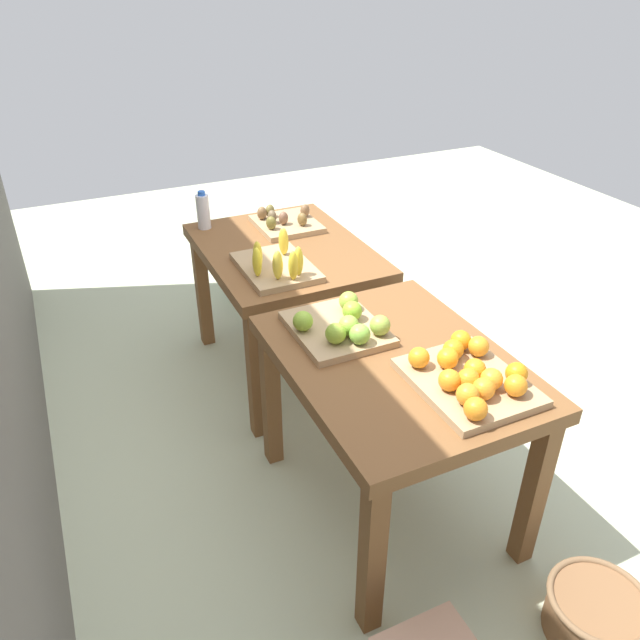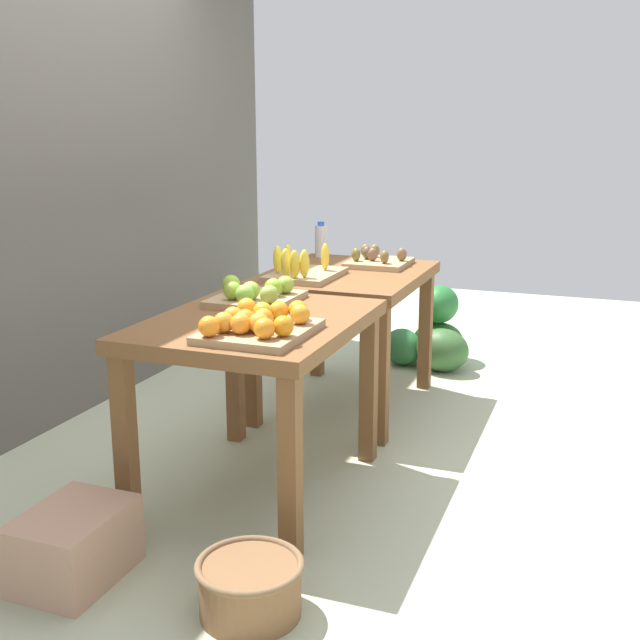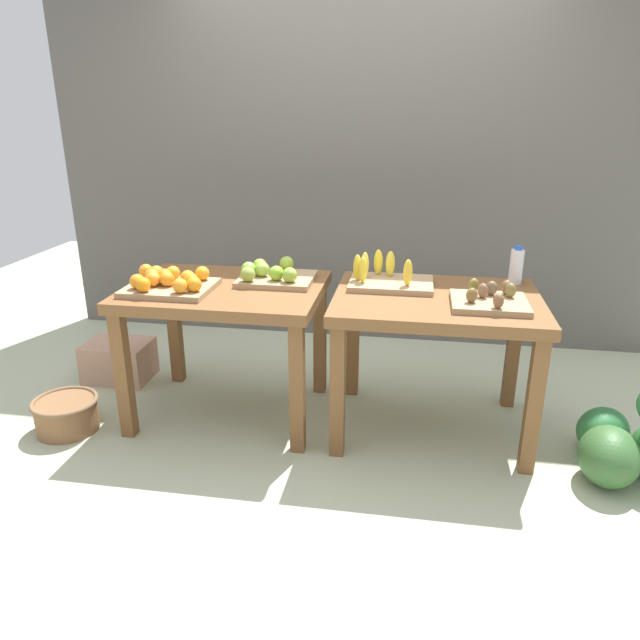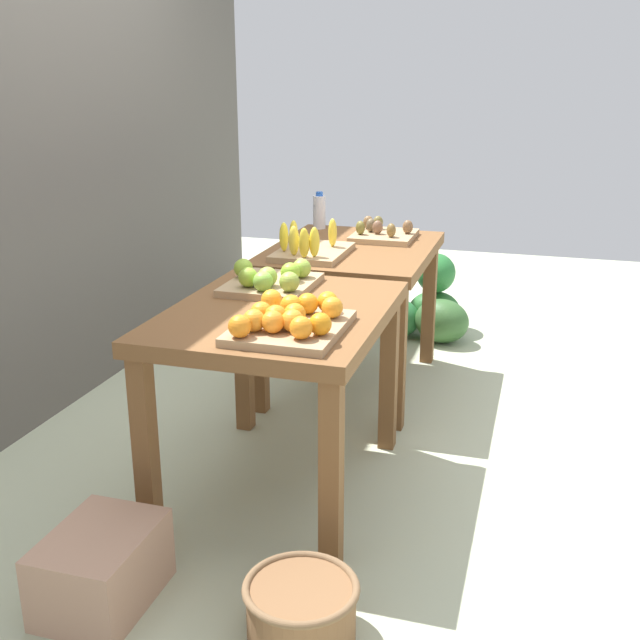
% 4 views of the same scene
% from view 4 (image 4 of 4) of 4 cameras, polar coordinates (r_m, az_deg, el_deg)
% --- Properties ---
extents(ground_plane, '(8.00, 8.00, 0.00)m').
position_cam_4_polar(ground_plane, '(3.68, 0.05, -7.95)').
color(ground_plane, '#B6BE9C').
extents(back_wall, '(4.40, 0.12, 3.00)m').
position_cam_4_polar(back_wall, '(3.92, -19.97, 15.36)').
color(back_wall, '#5C5750').
rests_on(back_wall, ground_plane).
extents(display_table_left, '(1.04, 0.80, 0.75)m').
position_cam_4_polar(display_table_left, '(2.94, -3.06, -1.19)').
color(display_table_left, brown).
rests_on(display_table_left, ground_plane).
extents(display_table_right, '(1.04, 0.80, 0.75)m').
position_cam_4_polar(display_table_right, '(3.97, 2.37, 3.89)').
color(display_table_right, brown).
rests_on(display_table_right, ground_plane).
extents(orange_bin, '(0.45, 0.37, 0.11)m').
position_cam_4_polar(orange_bin, '(2.62, -2.28, -0.01)').
color(orange_bin, tan).
rests_on(orange_bin, display_table_left).
extents(apple_bin, '(0.41, 0.36, 0.11)m').
position_cam_4_polar(apple_bin, '(3.14, -3.61, 2.96)').
color(apple_bin, tan).
rests_on(apple_bin, display_table_left).
extents(banana_crate, '(0.44, 0.32, 0.17)m').
position_cam_4_polar(banana_crate, '(3.72, -0.74, 5.35)').
color(banana_crate, tan).
rests_on(banana_crate, display_table_right).
extents(kiwi_bin, '(0.36, 0.32, 0.10)m').
position_cam_4_polar(kiwi_bin, '(4.14, 4.67, 6.44)').
color(kiwi_bin, tan).
rests_on(kiwi_bin, display_table_right).
extents(water_bottle, '(0.07, 0.07, 0.21)m').
position_cam_4_polar(water_bottle, '(4.40, -0.05, 8.05)').
color(water_bottle, silver).
rests_on(water_bottle, display_table_right).
extents(watermelon_pile, '(0.58, 0.64, 0.50)m').
position_cam_4_polar(watermelon_pile, '(4.94, 8.18, 1.03)').
color(watermelon_pile, '#2A672D').
rests_on(watermelon_pile, ground_plane).
extents(wicker_basket, '(0.35, 0.35, 0.18)m').
position_cam_4_polar(wicker_basket, '(2.42, -1.41, -20.64)').
color(wicker_basket, brown).
rests_on(wicker_basket, ground_plane).
extents(cardboard_produce_box, '(0.40, 0.30, 0.25)m').
position_cam_4_polar(cardboard_produce_box, '(2.62, -15.90, -17.28)').
color(cardboard_produce_box, tan).
rests_on(cardboard_produce_box, ground_plane).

